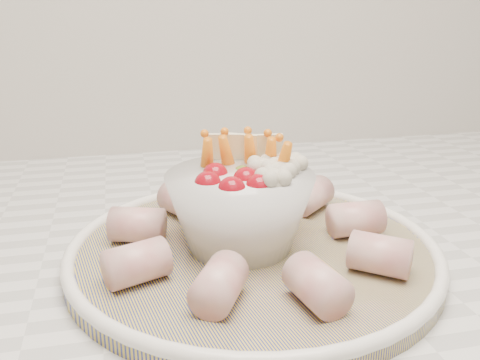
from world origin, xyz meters
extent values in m
cube|color=silver|center=(0.00, 1.45, 0.90)|extent=(2.04, 0.62, 0.04)
cylinder|color=navy|center=(-0.15, 1.35, 0.93)|extent=(0.40, 0.40, 0.01)
torus|color=white|center=(-0.15, 1.35, 0.94)|extent=(0.34, 0.34, 0.01)
sphere|color=maroon|center=(-0.19, 1.34, 1.00)|extent=(0.02, 0.02, 0.02)
sphere|color=maroon|center=(-0.17, 1.33, 1.00)|extent=(0.02, 0.02, 0.02)
sphere|color=maroon|center=(-0.15, 1.33, 1.00)|extent=(0.02, 0.02, 0.02)
sphere|color=maroon|center=(-0.18, 1.37, 1.00)|extent=(0.02, 0.02, 0.02)
sphere|color=maroon|center=(-0.16, 1.35, 1.00)|extent=(0.02, 0.02, 0.02)
sphere|color=maroon|center=(-0.14, 1.34, 1.00)|extent=(0.02, 0.02, 0.02)
sphere|color=#537226|center=(-0.15, 1.37, 1.00)|extent=(0.02, 0.02, 0.02)
cone|color=orange|center=(-0.16, 1.39, 1.01)|extent=(0.03, 0.04, 0.05)
cone|color=orange|center=(-0.14, 1.39, 1.01)|extent=(0.03, 0.04, 0.05)
cone|color=orange|center=(-0.13, 1.37, 1.01)|extent=(0.02, 0.04, 0.05)
cone|color=orange|center=(-0.18, 1.39, 1.01)|extent=(0.02, 0.04, 0.05)
cone|color=orange|center=(-0.12, 1.36, 1.01)|extent=(0.02, 0.04, 0.05)
sphere|color=beige|center=(-0.12, 1.35, 1.00)|extent=(0.03, 0.03, 0.03)
sphere|color=beige|center=(-0.14, 1.33, 1.00)|extent=(0.03, 0.03, 0.03)
sphere|color=beige|center=(-0.11, 1.36, 1.00)|extent=(0.03, 0.03, 0.03)
sphere|color=beige|center=(-0.14, 1.36, 1.00)|extent=(0.03, 0.03, 0.03)
cube|color=beige|center=(-0.15, 1.40, 1.01)|extent=(0.04, 0.03, 0.04)
cube|color=beige|center=(-0.13, 1.40, 1.01)|extent=(0.04, 0.01, 0.04)
cube|color=beige|center=(-0.16, 1.41, 1.01)|extent=(0.04, 0.02, 0.04)
cylinder|color=#BF5759|center=(-0.04, 1.36, 0.95)|extent=(0.05, 0.03, 0.03)
cylinder|color=#BF5759|center=(-0.07, 1.43, 0.95)|extent=(0.06, 0.06, 0.03)
cylinder|color=#BF5759|center=(-0.13, 1.47, 0.95)|extent=(0.04, 0.05, 0.03)
cylinder|color=#BF5759|center=(-0.20, 1.44, 0.95)|extent=(0.05, 0.06, 0.03)
cylinder|color=#BF5759|center=(-0.25, 1.39, 0.95)|extent=(0.06, 0.05, 0.03)
cylinder|color=#BF5759|center=(-0.26, 1.31, 0.95)|extent=(0.06, 0.05, 0.03)
cylinder|color=#BF5759|center=(-0.20, 1.26, 0.95)|extent=(0.05, 0.06, 0.03)
cylinder|color=#BF5759|center=(-0.13, 1.25, 0.95)|extent=(0.04, 0.05, 0.03)
cylinder|color=#BF5759|center=(-0.06, 1.28, 0.95)|extent=(0.06, 0.06, 0.03)
camera|label=1|loc=(-0.26, 0.92, 1.15)|focal=40.00mm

